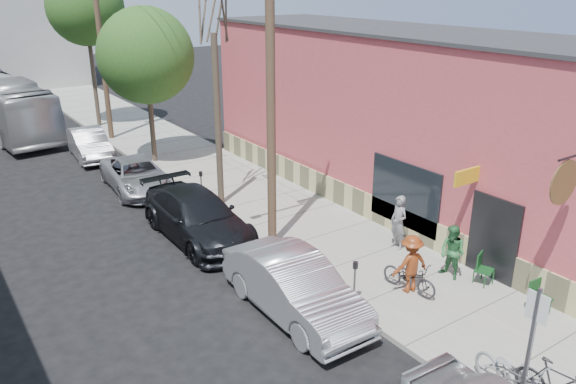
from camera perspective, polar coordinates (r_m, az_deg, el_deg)
ground at (r=14.27m, az=-0.06°, el=-14.69°), size 120.00×120.00×0.00m
sidewalk at (r=24.66m, az=-6.51°, el=1.19°), size 4.50×58.00×0.15m
cafe_building at (r=21.91m, az=12.01°, el=7.18°), size 6.60×20.20×6.61m
sign_post at (r=12.02m, az=23.48°, el=-13.60°), size 0.07×0.45×2.80m
parking_meter_near at (r=15.02m, az=6.81°, el=-8.45°), size 0.14×0.14×1.24m
parking_meter_far at (r=21.91m, az=-8.81°, el=1.06°), size 0.14×0.14×1.24m
utility_pole_near at (r=16.86m, az=-1.95°, el=10.95°), size 3.57×0.28×10.00m
utility_pole_far at (r=31.56m, az=-18.51°, el=14.40°), size 1.80×0.28×10.00m
tree_bare at (r=21.01m, az=-7.15°, el=7.03°), size 0.24×0.24×6.40m
tree_leafy_mid at (r=26.71m, az=-14.24°, el=13.27°), size 4.33×4.33×7.10m
tree_leafy_far at (r=34.68m, az=-19.90°, el=17.22°), size 4.24×4.24×8.83m
patio_chair_a at (r=16.96m, az=19.31°, el=-7.47°), size 0.65×0.65×0.88m
patio_chair_b at (r=16.10m, az=24.27°, el=-9.79°), size 0.53×0.53×0.88m
patron_grey at (r=18.23m, az=11.16°, el=-3.04°), size 0.49×0.69×1.78m
patron_green at (r=16.84m, az=16.35°, el=-5.90°), size 0.63×0.80×1.62m
cyclist at (r=15.84m, az=12.35°, el=-7.14°), size 1.18×0.80×1.68m
cyclist_bike at (r=16.03m, az=12.24°, el=-8.39°), size 0.88×1.77×0.89m
parked_bike_b at (r=12.89m, az=21.91°, el=-17.11°), size 0.95×2.07×1.05m
car_1 at (r=14.79m, az=0.67°, el=-9.60°), size 1.75×4.88×1.60m
car_2 at (r=19.20m, az=-9.19°, el=-2.45°), size 2.23×5.48×1.59m
car_3 at (r=24.21m, az=-15.11°, el=1.66°), size 2.55×4.87×1.31m
car_4 at (r=29.40m, az=-19.55°, el=4.63°), size 1.82×4.42×1.42m
bus at (r=35.70m, az=-26.69°, el=7.76°), size 3.61×11.56×3.17m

